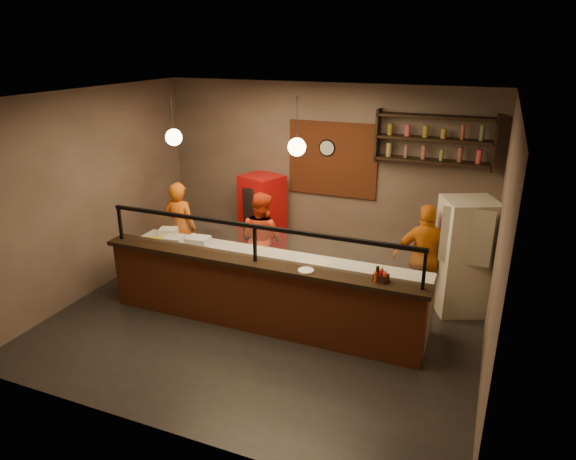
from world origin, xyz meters
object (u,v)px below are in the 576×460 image
at_px(cook_mid, 262,238).
at_px(pizza_dough, 314,262).
at_px(wall_clock, 327,148).
at_px(cook_right, 425,257).
at_px(cook_left, 181,228).
at_px(condiment_caddy, 381,277).
at_px(fridge, 464,256).
at_px(red_cooler, 262,217).
at_px(pepper_mill, 377,274).

height_order(cook_mid, pizza_dough, cook_mid).
xyz_separation_m(cook_mid, pizza_dough, (1.20, -0.85, 0.12)).
height_order(wall_clock, cook_right, wall_clock).
relative_size(cook_left, cook_mid, 1.04).
xyz_separation_m(cook_right, condiment_caddy, (-0.34, -1.54, 0.29)).
relative_size(cook_left, fridge, 0.94).
bearing_deg(cook_right, cook_mid, -11.51).
distance_m(pizza_dough, condiment_caddy, 1.22).
relative_size(cook_right, pizza_dough, 3.62).
xyz_separation_m(wall_clock, cook_right, (1.95, -1.18, -1.28)).
xyz_separation_m(wall_clock, fridge, (2.50, -1.07, -1.23)).
distance_m(cook_mid, pizza_dough, 1.48).
xyz_separation_m(cook_left, red_cooler, (1.02, 1.16, -0.03)).
distance_m(red_cooler, condiment_caddy, 3.66).
distance_m(cook_left, condiment_caddy, 3.97).
height_order(cook_left, red_cooler, cook_left).
bearing_deg(pizza_dough, cook_mid, 144.64).
height_order(wall_clock, red_cooler, wall_clock).
xyz_separation_m(cook_right, fridge, (0.55, 0.12, 0.05)).
bearing_deg(wall_clock, cook_mid, -116.84).
distance_m(red_cooler, pizza_dough, 2.50).
relative_size(fridge, condiment_caddy, 10.29).
xyz_separation_m(cook_mid, fridge, (3.17, 0.26, 0.08)).
height_order(pizza_dough, pepper_mill, pepper_mill).
bearing_deg(wall_clock, red_cooler, -164.64).
distance_m(cook_right, fridge, 0.56).
distance_m(wall_clock, red_cooler, 1.76).
relative_size(wall_clock, condiment_caddy, 1.77).
height_order(cook_right, pepper_mill, cook_right).
bearing_deg(fridge, cook_mid, 160.35).
relative_size(cook_mid, pizza_dough, 3.49).
relative_size(cook_mid, pepper_mill, 7.77).
relative_size(fridge, pizza_dough, 3.85).
relative_size(cook_right, red_cooler, 1.04).
bearing_deg(cook_left, wall_clock, -146.96).
bearing_deg(condiment_caddy, cook_mid, 148.38).
bearing_deg(cook_mid, wall_clock, -95.54).
relative_size(wall_clock, red_cooler, 0.19).
height_order(cook_left, condiment_caddy, cook_left).
bearing_deg(pepper_mill, pizza_dough, 150.64).
height_order(fridge, pizza_dough, fridge).
distance_m(cook_mid, cook_right, 2.62).
bearing_deg(wall_clock, pepper_mill, -60.41).
bearing_deg(cook_mid, cook_right, -155.63).
distance_m(cook_right, condiment_caddy, 1.61).
bearing_deg(cook_mid, cook_left, 27.05).
height_order(cook_mid, condiment_caddy, cook_mid).
bearing_deg(fridge, cook_right, 167.60).
relative_size(wall_clock, cook_mid, 0.19).
xyz_separation_m(condiment_caddy, pepper_mill, (-0.04, -0.03, 0.05)).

